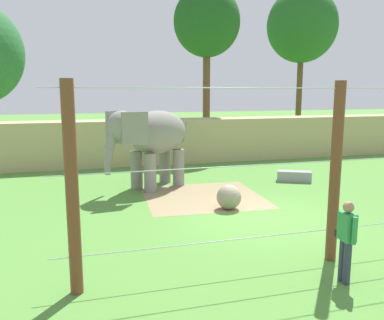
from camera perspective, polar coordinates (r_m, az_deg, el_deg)
ground_plane at (r=12.57m, az=9.39°, el=-7.96°), size 120.00×120.00×0.00m
dirt_patch at (r=14.73m, az=1.55°, el=-5.18°), size 4.38×4.29×0.01m
embankment_wall at (r=21.79m, az=-2.11°, el=2.76°), size 36.00×1.80×2.30m
elephant at (r=15.71m, az=-5.77°, el=3.32°), size 3.78×2.97×3.10m
enrichment_ball at (r=13.19m, az=5.22°, el=-5.21°), size 0.80×0.80×0.80m
cable_fence at (r=9.35m, az=18.81°, el=-1.79°), size 11.68×0.24×4.01m
zookeeper at (r=8.68m, az=20.91°, el=-10.23°), size 0.25×0.59×1.67m
feed_trough at (r=17.68m, az=14.18°, el=-2.23°), size 1.48×1.08×0.44m
tree_far_left at (r=33.31m, az=15.24°, el=17.74°), size 5.28×5.28×11.44m
tree_left_of_centre at (r=25.46m, az=2.10°, el=18.72°), size 3.97×3.97×9.94m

